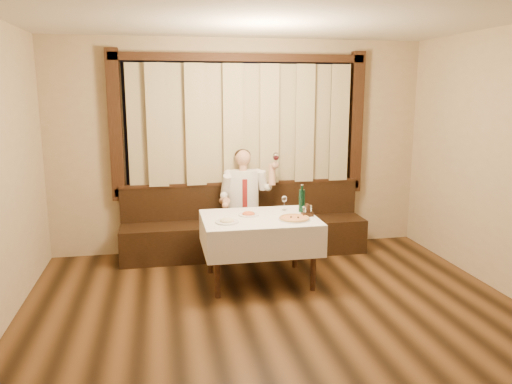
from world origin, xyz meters
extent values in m
cube|color=black|center=(0.00, 0.00, -0.01)|extent=(5.00, 6.00, 0.01)
cube|color=tan|center=(0.00, 3.00, 1.40)|extent=(5.00, 0.01, 2.80)
cube|color=black|center=(0.00, 2.98, 1.70)|extent=(3.00, 0.02, 1.60)
cube|color=orange|center=(-0.70, 2.97, 1.40)|extent=(0.50, 0.01, 0.40)
cube|color=black|center=(0.00, 2.94, 0.85)|extent=(3.30, 0.12, 0.10)
cube|color=black|center=(0.00, 2.94, 2.55)|extent=(3.30, 0.12, 0.10)
cube|color=black|center=(-1.60, 2.94, 1.70)|extent=(0.16, 0.12, 1.90)
cube|color=black|center=(1.60, 2.94, 1.70)|extent=(0.16, 0.12, 1.90)
cube|color=#998B62|center=(0.00, 2.88, 1.70)|extent=(2.90, 0.08, 1.55)
cube|color=black|center=(0.00, 2.68, 0.23)|extent=(3.20, 0.60, 0.45)
cube|color=black|center=(0.00, 2.92, 0.68)|extent=(3.20, 0.12, 0.45)
cube|color=black|center=(0.00, 2.92, 0.92)|extent=(3.20, 0.14, 0.04)
cylinder|color=black|center=(-0.52, 1.33, 0.35)|extent=(0.06, 0.06, 0.71)
cylinder|color=black|center=(0.52, 1.33, 0.35)|extent=(0.06, 0.06, 0.71)
cylinder|color=black|center=(-0.52, 2.07, 0.35)|extent=(0.06, 0.06, 0.71)
cylinder|color=black|center=(0.52, 2.07, 0.35)|extent=(0.06, 0.06, 0.71)
cube|color=black|center=(0.00, 1.70, 0.73)|extent=(1.20, 0.90, 0.04)
cube|color=white|center=(0.00, 1.70, 0.75)|extent=(1.26, 0.96, 0.01)
cube|color=white|center=(0.00, 1.22, 0.58)|extent=(1.26, 0.01, 0.35)
cube|color=white|center=(0.00, 2.18, 0.58)|extent=(1.26, 0.01, 0.35)
cube|color=white|center=(-0.63, 1.70, 0.58)|extent=(0.01, 0.96, 0.35)
cube|color=white|center=(0.63, 1.70, 0.58)|extent=(0.01, 0.96, 0.35)
cylinder|color=white|center=(0.35, 1.51, 0.76)|extent=(0.35, 0.35, 0.01)
cylinder|color=#D55720|center=(0.35, 1.51, 0.77)|extent=(0.32, 0.32, 0.01)
torus|color=tan|center=(0.35, 1.51, 0.78)|extent=(0.33, 0.33, 0.02)
sphere|color=black|center=(0.32, 1.53, 0.78)|extent=(0.02, 0.02, 0.02)
sphere|color=black|center=(0.39, 1.50, 0.78)|extent=(0.02, 0.02, 0.02)
cylinder|color=white|center=(-0.11, 1.80, 0.76)|extent=(0.23, 0.23, 0.01)
ellipsoid|color=#CB4120|center=(-0.11, 1.80, 0.80)|extent=(0.15, 0.15, 0.07)
cylinder|color=white|center=(-0.39, 1.53, 0.76)|extent=(0.25, 0.25, 0.02)
ellipsoid|color=beige|center=(-0.39, 1.53, 0.81)|extent=(0.16, 0.16, 0.07)
cylinder|color=#0E452A|center=(0.53, 1.85, 0.89)|extent=(0.07, 0.07, 0.26)
cylinder|color=#0E452A|center=(0.53, 1.85, 1.04)|extent=(0.03, 0.03, 0.06)
cylinder|color=silver|center=(0.53, 1.85, 1.07)|extent=(0.03, 0.03, 0.01)
cylinder|color=white|center=(0.35, 1.96, 0.76)|extent=(0.06, 0.06, 0.01)
cylinder|color=white|center=(0.35, 1.96, 0.81)|extent=(0.01, 0.01, 0.09)
ellipsoid|color=white|center=(0.35, 1.96, 0.89)|extent=(0.07, 0.07, 0.08)
cube|color=black|center=(0.53, 1.62, 0.78)|extent=(0.15, 0.10, 0.04)
cube|color=black|center=(0.53, 1.62, 0.85)|extent=(0.03, 0.07, 0.10)
cylinder|color=white|center=(0.49, 1.61, 0.83)|extent=(0.04, 0.04, 0.08)
cylinder|color=silver|center=(0.49, 1.61, 0.87)|extent=(0.04, 0.04, 0.01)
cylinder|color=white|center=(0.57, 1.63, 0.83)|extent=(0.04, 0.04, 0.08)
cylinder|color=silver|center=(0.57, 1.63, 0.87)|extent=(0.04, 0.04, 0.01)
cube|color=black|center=(-0.01, 2.56, 0.53)|extent=(0.39, 0.43, 0.15)
cube|color=black|center=(-0.12, 2.35, 0.23)|extent=(0.11, 0.12, 0.45)
cube|color=black|center=(0.09, 2.35, 0.23)|extent=(0.11, 0.12, 0.45)
ellipsoid|color=white|center=(-0.01, 2.71, 0.86)|extent=(0.40, 0.25, 0.52)
cube|color=maroon|center=(-0.01, 2.58, 0.84)|extent=(0.06, 0.01, 0.39)
cylinder|color=tan|center=(-0.01, 2.71, 1.16)|extent=(0.10, 0.10, 0.08)
sphere|color=tan|center=(-0.01, 2.71, 1.29)|extent=(0.20, 0.20, 0.20)
ellipsoid|color=black|center=(-0.01, 2.74, 1.32)|extent=(0.21, 0.21, 0.16)
sphere|color=white|center=(-0.21, 2.71, 1.08)|extent=(0.13, 0.13, 0.13)
sphere|color=white|center=(0.18, 2.71, 1.08)|extent=(0.13, 0.13, 0.13)
sphere|color=tan|center=(-0.30, 2.31, 0.76)|extent=(0.08, 0.08, 0.08)
sphere|color=tan|center=(0.37, 2.55, 1.20)|extent=(0.09, 0.09, 0.09)
cylinder|color=white|center=(0.37, 2.52, 1.24)|extent=(0.01, 0.01, 0.11)
ellipsoid|color=white|center=(0.37, 2.52, 1.32)|extent=(0.08, 0.08, 0.10)
ellipsoid|color=#4C070F|center=(0.37, 2.52, 1.30)|extent=(0.06, 0.06, 0.06)
camera|label=1|loc=(-1.06, -3.58, 2.14)|focal=35.00mm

